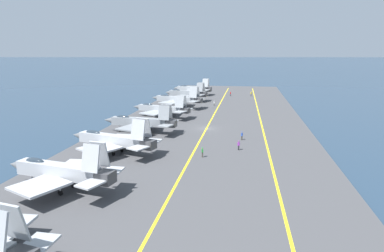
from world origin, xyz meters
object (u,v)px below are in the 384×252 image
Objects in this scene: parked_jet_fifth at (162,109)px; parked_jet_sixth at (177,99)px; parked_jet_third at (113,140)px; crew_blue_vest at (242,135)px; crew_green_vest at (202,152)px; parked_jet_second at (61,171)px; parked_jet_seventh at (186,93)px; crew_yellow_vest at (251,94)px; crew_purple_vest at (239,145)px; parked_jet_eighth at (193,89)px; crew_white_vest at (214,103)px; crew_red_vest at (230,94)px; parked_jet_fourth at (141,122)px.

parked_jet_fifth is 0.97× the size of parked_jet_sixth.
parked_jet_fifth is (32.33, -0.39, 0.03)m from parked_jet_third.
crew_green_vest is at bearing 153.27° from crew_blue_vest.
parked_jet_second is 48.73m from parked_jet_fifth.
crew_yellow_vest is (15.94, -22.58, -1.59)m from parked_jet_seventh.
parked_jet_second reaches higher than parked_jet_third.
parked_jet_fifth is 9.65× the size of crew_purple_vest.
parked_jet_second is 65.07m from parked_jet_sixth.
crew_purple_vest is (-75.85, -20.32, -1.45)m from parked_jet_eighth.
crew_purple_vest is at bearing -76.02° from parked_jet_third.
parked_jet_seventh is at bearing -0.02° from parked_jet_sixth.
parked_jet_sixth is 47.78m from crew_purple_vest.
parked_jet_second reaches higher than parked_jet_fifth.
crew_purple_vest is at bearing -48.22° from crew_green_vest.
crew_yellow_vest reaches higher than crew_white_vest.
crew_purple_vest reaches higher than crew_white_vest.
crew_red_vest is at bearing 92.49° from crew_yellow_vest.
parked_jet_fifth is at bearing -0.53° from parked_jet_fourth.
parked_jet_second reaches higher than crew_green_vest.
parked_jet_third is 24.86m from crew_blue_vest.
parked_jet_eighth is 8.86× the size of crew_yellow_vest.
parked_jet_fifth is at bearing 179.58° from parked_jet_eighth.
parked_jet_third is 9.98× the size of crew_blue_vest.
crew_white_vest is at bearing -157.54° from parked_jet_eighth.
parked_jet_fifth is 48.77m from parked_jet_eighth.
crew_blue_vest is at bearing -37.05° from parked_jet_second.
crew_green_vest is at bearing -89.65° from parked_jet_third.
parked_jet_seventh reaches higher than parked_jet_fifth.
parked_jet_second is at bearing 179.42° from parked_jet_eighth.
crew_yellow_vest is at bearing -92.59° from parked_jet_eighth.
parked_jet_fifth is 35.54m from crew_green_vest.
parked_jet_fifth is at bearing 24.83° from crew_green_vest.
parked_jet_second is 0.98× the size of parked_jet_eighth.
parked_jet_fourth reaches higher than crew_white_vest.
crew_red_vest is (79.71, -15.84, -1.39)m from parked_jet_third.
crew_purple_vest is (-48.68, -9.09, 0.02)m from crew_white_vest.
parked_jet_second is at bearing 135.45° from crew_purple_vest.
parked_jet_fourth is 17.49m from parked_jet_fifth.
parked_jet_fifth is at bearing 177.21° from parked_jet_sixth.
parked_jet_fifth is at bearing 178.56° from parked_jet_seventh.
crew_red_vest is at bearing -8.51° from crew_white_vest.
parked_jet_fourth is 33.83m from parked_jet_sixth.
parked_jet_fourth is at bearing 45.62° from crew_green_vest.
parked_jet_fourth is at bearing -0.87° from parked_jet_second.
crew_white_vest is 53.94m from crew_green_vest.
parked_jet_sixth is at bearing -1.26° from parked_jet_second.
parked_jet_third is 1.04× the size of parked_jet_fourth.
crew_blue_vest is at bearing -163.20° from parked_jet_eighth.
parked_jet_eighth reaches higher than parked_jet_fifth.
parked_jet_sixth reaches higher than crew_purple_vest.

